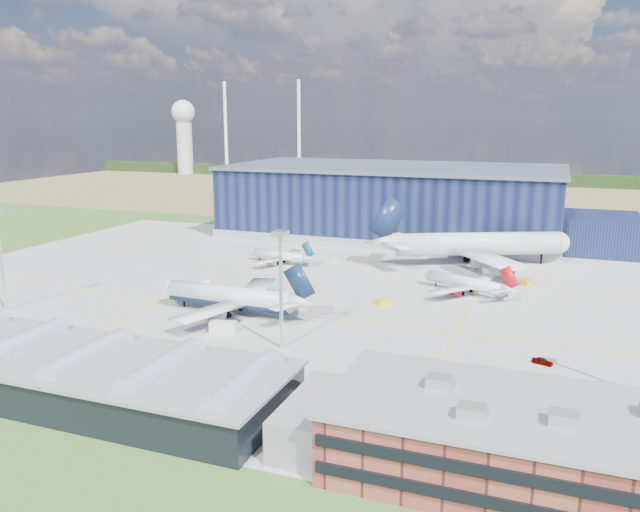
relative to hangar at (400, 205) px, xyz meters
The scene contains 24 objects.
ground 95.56m from the hangar, 91.70° to the right, with size 600.00×600.00×0.00m, color #385B22.
apron 85.64m from the hangar, 91.90° to the right, with size 220.00×160.00×0.08m.
farmland 125.76m from the hangar, 91.29° to the left, with size 600.00×220.00×0.01m, color olive.
treeline 205.36m from the hangar, 90.78° to the left, with size 600.00×8.00×8.00m, color black.
horizon_dressing 279.32m from the hangar, 134.20° to the left, with size 440.20×18.00×70.00m.
hangar is the anchor object (origin of this frame).
ops_building 163.51m from the hangar, 71.37° to the right, with size 46.00×23.00×10.90m.
glass_concourse 155.28m from the hangar, 93.42° to the right, with size 78.00×23.00×8.60m.
light_mast_center 125.07m from the hangar, 86.70° to the right, with size 2.60×2.60×23.00m.
airliner_navy 109.90m from the hangar, 96.68° to the right, with size 39.74×38.88×12.96m, color silver, non-canonical shape.
airliner_red 81.27m from the hangar, 64.74° to the right, with size 27.52×26.92×8.97m, color silver, non-canonical shape.
airliner_widebody 53.05m from the hangar, 50.28° to the right, with size 62.77×61.40×20.47m, color silver, non-canonical shape.
airliner_regional 64.49m from the hangar, 111.07° to the right, with size 23.73×23.21×7.74m, color silver, non-canonical shape.
gse_tug_a 100.35m from the hangar, 99.07° to the right, with size 1.92×3.14×1.31m, color yellow.
gse_tug_b 92.73m from the hangar, 78.69° to the right, with size 2.20×3.30×1.43m, color yellow.
gse_van_a 121.64m from the hangar, 93.72° to the right, with size 2.34×5.35×2.34m, color silver.
gse_cart_a 79.11m from the hangar, 96.20° to the right, with size 1.78×2.67×1.16m, color silver.
gse_van_b 84.66m from the hangar, 57.65° to the right, with size 1.93×4.21×1.93m, color silver.
gse_tug_c 77.08m from the hangar, 50.41° to the right, with size 1.98×3.17×1.38m, color yellow.
gse_cart_b 55.24m from the hangar, 97.42° to the right, with size 1.82×2.74×1.19m, color silver.
gse_van_c 141.80m from the hangar, 84.72° to the right, with size 2.22×4.63×2.22m, color silver.
airstair 102.50m from the hangar, 103.62° to the right, with size 1.78×4.45×2.85m, color silver.
car_a 128.26m from the hangar, 64.76° to the right, with size 1.49×3.70×1.26m, color #99999E.
car_b 142.98m from the hangar, 80.61° to the right, with size 1.31×3.75×1.23m, color #99999E.
Camera 1 is at (57.23, -133.51, 43.45)m, focal length 35.00 mm.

